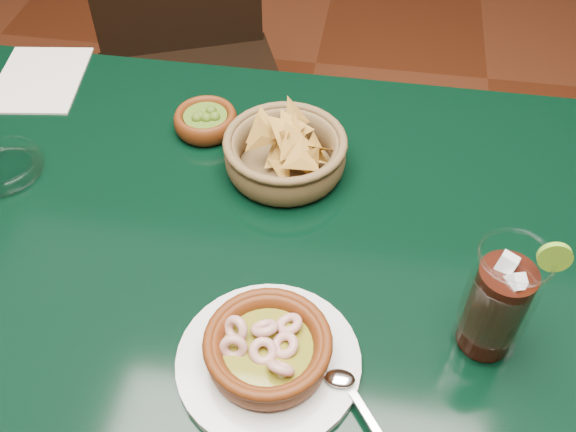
# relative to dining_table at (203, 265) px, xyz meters

# --- Properties ---
(dining_table) EXTENTS (1.20, 0.80, 0.75)m
(dining_table) POSITION_rel_dining_table_xyz_m (0.00, 0.00, 0.00)
(dining_table) COLOR black
(dining_table) RESTS_ON ground
(dining_chair) EXTENTS (0.58, 0.58, 0.97)m
(dining_chair) POSITION_rel_dining_table_xyz_m (-0.23, 0.71, -0.12)
(dining_chair) COLOR black
(dining_chair) RESTS_ON ground
(shrimp_plate) EXTENTS (0.28, 0.23, 0.07)m
(shrimp_plate) POSITION_rel_dining_table_xyz_m (0.15, -0.21, 0.13)
(shrimp_plate) COLOR silver
(shrimp_plate) RESTS_ON dining_table
(chip_basket) EXTENTS (0.22, 0.22, 0.12)m
(chip_basket) POSITION_rel_dining_table_xyz_m (0.11, 0.13, 0.13)
(chip_basket) COLOR brown
(chip_basket) RESTS_ON dining_table
(guacamole_ramekin) EXTENTS (0.13, 0.13, 0.04)m
(guacamole_ramekin) POSITION_rel_dining_table_xyz_m (-0.04, 0.21, 0.12)
(guacamole_ramekin) COLOR #4D1F09
(guacamole_ramekin) RESTS_ON dining_table
(cola_drink) EXTENTS (0.17, 0.17, 0.19)m
(cola_drink) POSITION_rel_dining_table_xyz_m (0.41, -0.14, 0.18)
(cola_drink) COLOR white
(cola_drink) RESTS_ON dining_table
(glass_ashtray) EXTENTS (0.14, 0.14, 0.03)m
(glass_ashtray) POSITION_rel_dining_table_xyz_m (-0.33, 0.05, 0.11)
(glass_ashtray) COLOR white
(glass_ashtray) RESTS_ON dining_table
(paper_menu) EXTENTS (0.18, 0.23, 0.00)m
(paper_menu) POSITION_rel_dining_table_xyz_m (-0.38, 0.30, 0.10)
(paper_menu) COLOR beige
(paper_menu) RESTS_ON dining_table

